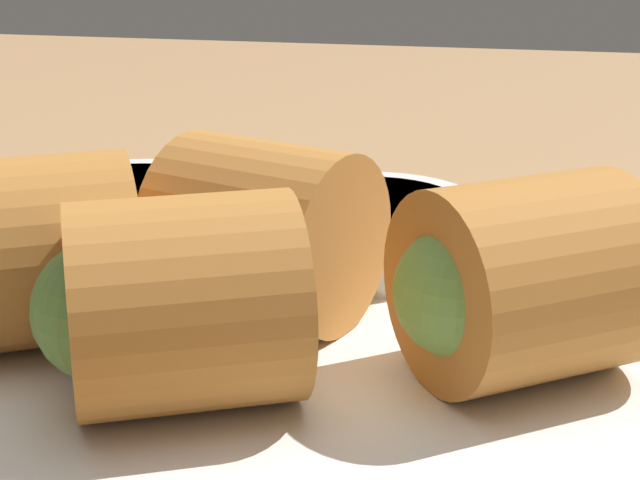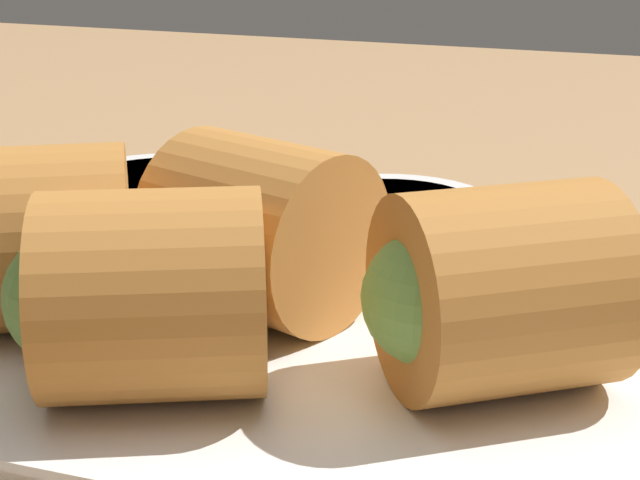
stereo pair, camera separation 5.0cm
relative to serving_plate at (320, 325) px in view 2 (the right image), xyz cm
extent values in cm
cube|color=#A87F54|center=(-1.65, -1.24, -1.76)|extent=(180.00, 140.00, 2.00)
cube|color=white|center=(0.00, 0.00, -0.16)|extent=(28.64, 24.41, 1.20)
cube|color=white|center=(0.00, 0.00, 0.59)|extent=(29.79, 25.38, 0.30)
cylinder|color=#B77533|center=(-8.47, -4.63, 3.82)|extent=(8.50, 8.43, 6.15)
cylinder|color=#B77533|center=(7.04, -4.13, 3.82)|extent=(8.72, 8.67, 6.15)
sphere|color=#6B9E47|center=(5.20, -5.42, 3.82)|extent=(4.00, 4.00, 4.00)
cylinder|color=#B77533|center=(-1.62, -0.92, 3.82)|extent=(8.10, 7.99, 6.15)
sphere|color=#6B9E47|center=(-3.72, -0.12, 3.82)|extent=(4.00, 4.00, 4.00)
cylinder|color=#B77533|center=(-2.40, -7.79, 3.82)|extent=(8.30, 8.21, 6.15)
sphere|color=#56843D|center=(-4.44, -8.71, 3.82)|extent=(4.00, 4.00, 4.00)
cylinder|color=white|center=(1.08, 5.24, 1.93)|extent=(8.57, 8.57, 2.37)
cylinder|color=#DBBC89|center=(1.08, 5.24, 2.90)|extent=(7.02, 7.02, 0.43)
cylinder|color=white|center=(-8.96, 5.48, 1.93)|extent=(8.57, 8.57, 2.37)
cylinder|color=maroon|center=(-8.96, 5.48, 2.90)|extent=(7.02, 7.02, 0.43)
camera|label=1|loc=(6.62, -34.38, 15.36)|focal=60.00mm
camera|label=2|loc=(11.45, -33.08, 15.36)|focal=60.00mm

